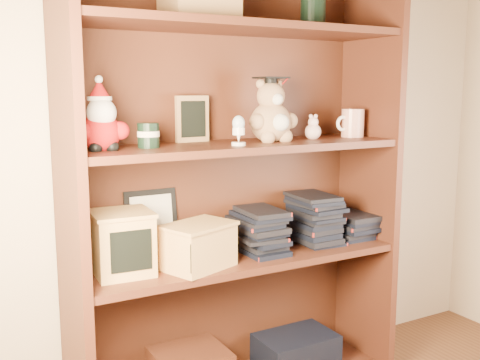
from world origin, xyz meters
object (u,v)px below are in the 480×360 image
(grad_teddy_bear, at_px, (272,116))
(teacher_mug, at_px, (352,123))
(treats_box, at_px, (122,242))
(bookcase, at_px, (232,189))

(grad_teddy_bear, height_order, teacher_mug, grad_teddy_bear)
(grad_teddy_bear, bearing_deg, treats_box, 179.36)
(bookcase, xyz_separation_m, grad_teddy_bear, (0.13, -0.06, 0.26))
(grad_teddy_bear, distance_m, teacher_mug, 0.37)
(grad_teddy_bear, height_order, treats_box, grad_teddy_bear)
(grad_teddy_bear, relative_size, teacher_mug, 1.91)
(grad_teddy_bear, relative_size, treats_box, 1.16)
(grad_teddy_bear, xyz_separation_m, treats_box, (-0.55, 0.01, -0.39))
(treats_box, bearing_deg, bookcase, 6.89)
(treats_box, bearing_deg, teacher_mug, 0.05)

